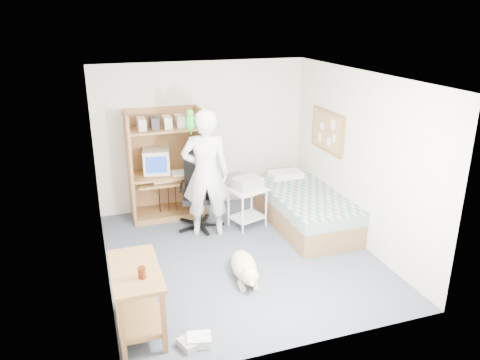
{
  "coord_description": "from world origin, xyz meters",
  "views": [
    {
      "loc": [
        -1.87,
        -5.55,
        3.26
      ],
      "look_at": [
        0.08,
        0.23,
        1.05
      ],
      "focal_mm": 35.0,
      "sensor_mm": 36.0,
      "label": 1
    }
  ],
  "objects": [
    {
      "name": "computer_hutch",
      "position": [
        -0.7,
        1.74,
        0.82
      ],
      "size": [
        1.2,
        0.63,
        1.8
      ],
      "color": "brown",
      "rests_on": "floor"
    },
    {
      "name": "drink_glass",
      "position": [
        -1.5,
        -1.4,
        0.81
      ],
      "size": [
        0.08,
        0.08,
        0.12
      ],
      "primitive_type": "cylinder",
      "color": "#40190A",
      "rests_on": "side_desk"
    },
    {
      "name": "office_chair",
      "position": [
        -0.29,
        1.14,
        0.42
      ],
      "size": [
        0.66,
        0.67,
        1.18
      ],
      "rotation": [
        0.0,
        0.0,
        -0.24
      ],
      "color": "black",
      "rests_on": "floor"
    },
    {
      "name": "printer",
      "position": [
        0.42,
        0.88,
        0.74
      ],
      "size": [
        0.5,
        0.44,
        0.18
      ],
      "primitive_type": "cube",
      "rotation": [
        0.0,
        0.0,
        0.34
      ],
      "color": "#A4A5A0",
      "rests_on": "printer_cart"
    },
    {
      "name": "wall_back",
      "position": [
        0.0,
        2.0,
        1.25
      ],
      "size": [
        3.6,
        0.02,
        2.5
      ],
      "primitive_type": "cube",
      "color": "beige",
      "rests_on": "floor"
    },
    {
      "name": "wall_left",
      "position": [
        -1.8,
        0.0,
        1.25
      ],
      "size": [
        0.02,
        4.0,
        2.5
      ],
      "primitive_type": "cube",
      "color": "beige",
      "rests_on": "floor"
    },
    {
      "name": "wall_right",
      "position": [
        1.8,
        0.0,
        1.25
      ],
      "size": [
        0.02,
        4.0,
        2.5
      ],
      "primitive_type": "cube",
      "color": "beige",
      "rests_on": "floor"
    },
    {
      "name": "keyboard",
      "position": [
        -0.73,
        1.58,
        0.67
      ],
      "size": [
        0.46,
        0.19,
        0.03
      ],
      "primitive_type": "cube",
      "rotation": [
        0.0,
        0.0,
        0.06
      ],
      "color": "beige",
      "rests_on": "computer_hutch"
    },
    {
      "name": "floor_box_b",
      "position": [
        -1.1,
        -1.64,
        0.04
      ],
      "size": [
        0.25,
        0.27,
        0.08
      ],
      "primitive_type": "cube",
      "rotation": [
        0.0,
        0.0,
        0.36
      ],
      "color": "#AAAAA5",
      "rests_on": "floor"
    },
    {
      "name": "ceiling",
      "position": [
        0.0,
        0.0,
        2.5
      ],
      "size": [
        3.6,
        4.0,
        0.02
      ],
      "primitive_type": "cube",
      "color": "white",
      "rests_on": "wall_back"
    },
    {
      "name": "bed",
      "position": [
        1.3,
        0.62,
        0.29
      ],
      "size": [
        1.02,
        2.02,
        0.66
      ],
      "color": "brown",
      "rests_on": "floor"
    },
    {
      "name": "crt_monitor",
      "position": [
        -0.85,
        1.75,
        0.97
      ],
      "size": [
        0.48,
        0.5,
        0.39
      ],
      "rotation": [
        0.0,
        0.0,
        -0.16
      ],
      "color": "beige",
      "rests_on": "computer_hutch"
    },
    {
      "name": "floor_box_a",
      "position": [
        -1.0,
        -1.64,
        0.05
      ],
      "size": [
        0.29,
        0.25,
        0.1
      ],
      "primitive_type": "cube",
      "rotation": [
        0.0,
        0.0,
        -0.2
      ],
      "color": "white",
      "rests_on": "floor"
    },
    {
      "name": "side_desk",
      "position": [
        -1.55,
        -1.2,
        0.49
      ],
      "size": [
        0.5,
        1.0,
        0.75
      ],
      "color": "brown",
      "rests_on": "floor"
    },
    {
      "name": "parrot",
      "position": [
        -0.46,
        0.84,
        1.79
      ],
      "size": [
        0.14,
        0.25,
        0.4
      ],
      "rotation": [
        0.0,
        0.0,
        -0.24
      ],
      "color": "#148C1F",
      "rests_on": "person"
    },
    {
      "name": "pencil_cup",
      "position": [
        -0.36,
        1.65,
        0.82
      ],
      "size": [
        0.08,
        0.08,
        0.12
      ],
      "primitive_type": "cylinder",
      "color": "yellow",
      "rests_on": "computer_hutch"
    },
    {
      "name": "dog",
      "position": [
        -0.14,
        -0.59,
        0.16
      ],
      "size": [
        0.4,
        0.98,
        0.37
      ],
      "rotation": [
        0.0,
        0.0,
        -0.13
      ],
      "color": "beige",
      "rests_on": "floor"
    },
    {
      "name": "corkboard",
      "position": [
        1.77,
        0.9,
        1.45
      ],
      "size": [
        0.04,
        0.94,
        0.66
      ],
      "color": "#A17B48",
      "rests_on": "wall_right"
    },
    {
      "name": "person",
      "position": [
        -0.26,
        0.83,
        0.98
      ],
      "size": [
        0.81,
        0.63,
        1.96
      ],
      "primitive_type": "imported",
      "rotation": [
        0.0,
        0.0,
        2.9
      ],
      "color": "silver",
      "rests_on": "floor"
    },
    {
      "name": "printer_cart",
      "position": [
        0.42,
        0.88,
        0.43
      ],
      "size": [
        0.65,
        0.59,
        0.65
      ],
      "rotation": [
        0.0,
        0.0,
        0.34
      ],
      "color": "white",
      "rests_on": "floor"
    },
    {
      "name": "floor",
      "position": [
        0.0,
        0.0,
        0.0
      ],
      "size": [
        4.0,
        4.0,
        0.0
      ],
      "primitive_type": "plane",
      "color": "#414B58",
      "rests_on": "ground"
    }
  ]
}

